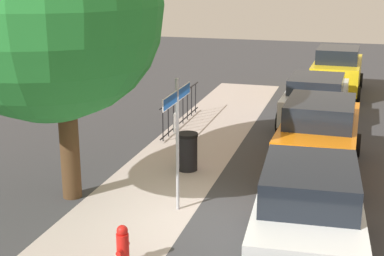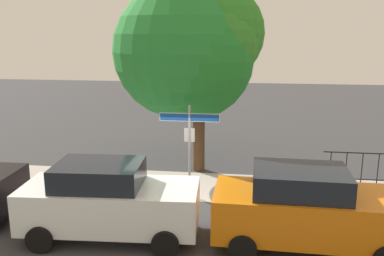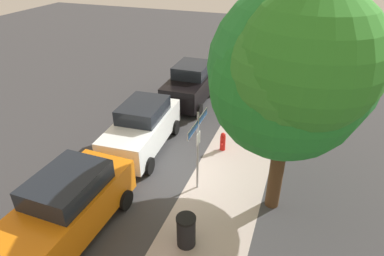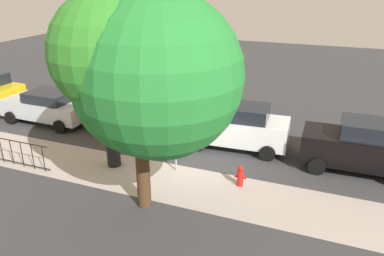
{
  "view_description": "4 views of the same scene",
  "coord_description": "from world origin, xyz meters",
  "px_view_note": "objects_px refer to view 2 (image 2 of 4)",
  "views": [
    {
      "loc": [
        -10.29,
        -2.97,
        5.04
      ],
      "look_at": [
        -0.06,
        -0.04,
        1.98
      ],
      "focal_mm": 52.47,
      "sensor_mm": 36.0,
      "label": 1
    },
    {
      "loc": [
        2.04,
        -11.63,
        5.02
      ],
      "look_at": [
        0.41,
        0.69,
        2.11
      ],
      "focal_mm": 38.81,
      "sensor_mm": 36.0,
      "label": 2
    },
    {
      "loc": [
        8.84,
        3.23,
        7.4
      ],
      "look_at": [
        -0.24,
        -0.01,
        1.93
      ],
      "focal_mm": 31.08,
      "sensor_mm": 36.0,
      "label": 3
    },
    {
      "loc": [
        -4.79,
        11.89,
        6.93
      ],
      "look_at": [
        -0.55,
        1.07,
        2.14
      ],
      "focal_mm": 34.96,
      "sensor_mm": 36.0,
      "label": 4
    }
  ],
  "objects_px": {
    "street_sign": "(189,133)",
    "shade_tree": "(194,50)",
    "trash_bin": "(268,179)",
    "car_orange": "(308,209)",
    "fire_hydrant": "(112,178)",
    "car_white": "(109,200)"
  },
  "relations": [
    {
      "from": "street_sign",
      "to": "car_orange",
      "type": "xyz_separation_m",
      "value": [
        3.18,
        -2.74,
        -1.07
      ]
    },
    {
      "from": "car_orange",
      "to": "fire_hydrant",
      "type": "bearing_deg",
      "value": 154.08
    },
    {
      "from": "street_sign",
      "to": "trash_bin",
      "type": "height_order",
      "value": "street_sign"
    },
    {
      "from": "street_sign",
      "to": "car_orange",
      "type": "distance_m",
      "value": 4.33
    },
    {
      "from": "street_sign",
      "to": "car_white",
      "type": "distance_m",
      "value": 3.45
    },
    {
      "from": "shade_tree",
      "to": "fire_hydrant",
      "type": "height_order",
      "value": "shade_tree"
    },
    {
      "from": "street_sign",
      "to": "car_white",
      "type": "relative_size",
      "value": 0.65
    },
    {
      "from": "street_sign",
      "to": "fire_hydrant",
      "type": "height_order",
      "value": "street_sign"
    },
    {
      "from": "shade_tree",
      "to": "trash_bin",
      "type": "xyz_separation_m",
      "value": [
        2.6,
        -2.03,
        -3.9
      ]
    },
    {
      "from": "car_white",
      "to": "fire_hydrant",
      "type": "bearing_deg",
      "value": 103.83
    },
    {
      "from": "fire_hydrant",
      "to": "trash_bin",
      "type": "height_order",
      "value": "trash_bin"
    },
    {
      "from": "street_sign",
      "to": "shade_tree",
      "type": "distance_m",
      "value": 3.46
    },
    {
      "from": "shade_tree",
      "to": "car_white",
      "type": "height_order",
      "value": "shade_tree"
    },
    {
      "from": "car_white",
      "to": "fire_hydrant",
      "type": "relative_size",
      "value": 5.64
    },
    {
      "from": "street_sign",
      "to": "trash_bin",
      "type": "distance_m",
      "value": 2.91
    },
    {
      "from": "car_white",
      "to": "trash_bin",
      "type": "height_order",
      "value": "car_white"
    },
    {
      "from": "street_sign",
      "to": "shade_tree",
      "type": "relative_size",
      "value": 0.43
    },
    {
      "from": "street_sign",
      "to": "car_white",
      "type": "xyz_separation_m",
      "value": [
        -1.61,
        -2.86,
        -1.08
      ]
    },
    {
      "from": "car_orange",
      "to": "trash_bin",
      "type": "bearing_deg",
      "value": 104.51
    },
    {
      "from": "shade_tree",
      "to": "car_orange",
      "type": "relative_size",
      "value": 1.47
    },
    {
      "from": "street_sign",
      "to": "trash_bin",
      "type": "bearing_deg",
      "value": 11.66
    },
    {
      "from": "street_sign",
      "to": "car_orange",
      "type": "bearing_deg",
      "value": -40.7
    }
  ]
}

